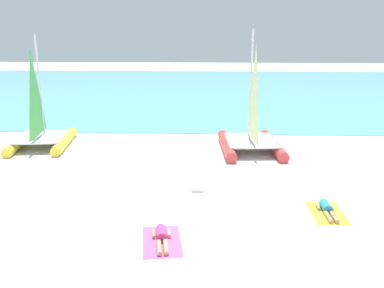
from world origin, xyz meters
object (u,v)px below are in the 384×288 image
at_px(cooler_box, 198,186).
at_px(sailboat_red, 251,134).
at_px(towel_left, 162,241).
at_px(sunbather_right, 327,209).
at_px(sailboat_yellow, 41,131).
at_px(sunbather_left, 162,236).
at_px(towel_right, 327,213).

bearing_deg(cooler_box, sailboat_red, 65.59).
distance_m(towel_left, sunbather_right, 5.74).
distance_m(sailboat_yellow, cooler_box, 10.23).
bearing_deg(cooler_box, sunbather_left, -103.09).
xyz_separation_m(sailboat_yellow, sunbather_left, (7.47, -9.76, -0.72)).
distance_m(towel_right, sunbather_right, 0.14).
xyz_separation_m(towel_left, towel_right, (5.29, 2.16, 0.00)).
xyz_separation_m(sailboat_yellow, towel_left, (7.48, -9.82, -0.85)).
relative_size(towel_left, sunbather_left, 1.21).
relative_size(sailboat_red, towel_right, 3.15).
height_order(sailboat_red, towel_left, sailboat_red).
relative_size(sailboat_yellow, cooler_box, 11.44).
bearing_deg(sailboat_yellow, towel_left, -60.19).
bearing_deg(sunbather_left, towel_right, 12.30).
distance_m(towel_right, cooler_box, 4.76).
height_order(towel_left, sunbather_right, sunbather_right).
bearing_deg(cooler_box, sailboat_yellow, 145.18).
bearing_deg(sailboat_red, sunbather_right, -79.38).
xyz_separation_m(sunbather_left, sunbather_right, (5.30, 2.16, 0.00)).
bearing_deg(sunbather_right, sailboat_red, 104.00).
bearing_deg(sunbather_left, sunbather_right, 12.92).
relative_size(towel_right, sunbather_right, 1.22).
xyz_separation_m(sailboat_red, sunbather_right, (1.88, -7.30, -0.76)).
bearing_deg(towel_left, sunbather_right, 22.83).
relative_size(sunbather_left, sunbather_right, 1.00).
xyz_separation_m(sailboat_yellow, towel_right, (12.77, -7.66, -0.85)).
bearing_deg(sailboat_yellow, sunbather_right, -38.21).
distance_m(sailboat_red, towel_right, 7.65).
bearing_deg(sailboat_red, towel_right, -79.50).
relative_size(sailboat_yellow, sailboat_red, 0.95).
xyz_separation_m(towel_left, sunbather_right, (5.29, 2.23, 0.13)).
height_order(sunbather_right, cooler_box, cooler_box).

